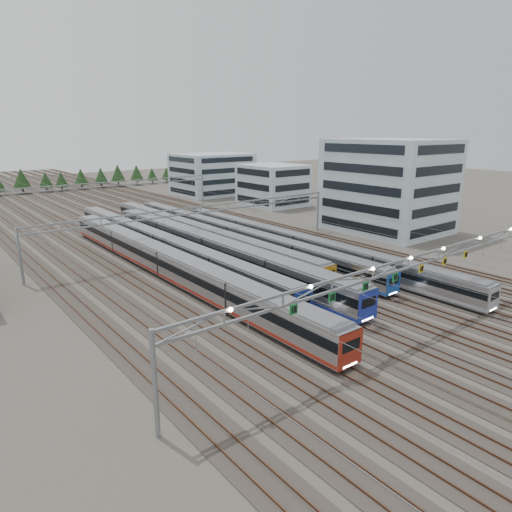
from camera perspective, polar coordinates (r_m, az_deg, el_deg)
ground at (r=50.81m, az=17.80°, el=-8.75°), size 400.00×400.00×0.00m
track_bed at (r=132.49m, az=-20.59°, el=6.45°), size 54.00×260.00×5.42m
train_a at (r=65.12m, az=-11.06°, el=-0.83°), size 3.00×66.79×3.91m
train_b at (r=76.40m, az=-11.77°, el=1.45°), size 2.78×67.42×3.62m
train_c at (r=71.77m, az=-5.74°, el=0.97°), size 3.09×61.90×4.03m
train_d at (r=83.56m, az=-7.33°, el=2.83°), size 2.70×65.02×3.52m
train_e at (r=81.97m, az=-2.89°, el=2.67°), size 2.66×68.40×3.45m
train_f at (r=75.42m, az=5.37°, el=1.45°), size 2.62×63.80×3.40m
gantry_near at (r=48.32m, az=18.58°, el=-1.11°), size 56.36×0.61×8.08m
gantry_mid at (r=77.30m, az=-6.94°, el=5.12°), size 56.36×0.36×8.00m
gantry_far at (r=117.75m, az=-18.53°, el=8.02°), size 56.36×0.36×8.00m
depot_bldg_south at (r=97.12m, az=16.17°, el=8.44°), size 18.00×22.00×18.41m
depot_bldg_mid at (r=125.96m, az=2.13°, el=8.85°), size 14.00×16.00×11.00m
depot_bldg_north at (r=148.37m, az=-5.49°, el=10.16°), size 22.00×18.00×12.78m
treeline at (r=167.72m, az=-24.99°, el=8.67°), size 93.80×5.60×7.02m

